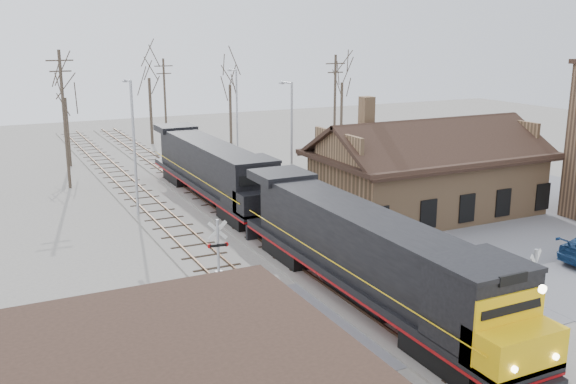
% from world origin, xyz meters
% --- Properties ---
extents(ground, '(140.00, 140.00, 0.00)m').
position_xyz_m(ground, '(0.00, 0.00, 0.00)').
color(ground, gray).
rests_on(ground, ground).
extents(road, '(60.00, 9.00, 0.03)m').
position_xyz_m(road, '(0.00, 0.00, 0.01)').
color(road, slate).
rests_on(road, ground).
extents(track_main, '(3.40, 90.00, 0.24)m').
position_xyz_m(track_main, '(0.00, 15.00, 0.07)').
color(track_main, gray).
rests_on(track_main, ground).
extents(track_siding, '(3.40, 90.00, 0.24)m').
position_xyz_m(track_siding, '(-4.50, 15.00, 0.07)').
color(track_siding, gray).
rests_on(track_siding, ground).
extents(depot, '(15.20, 9.31, 7.90)m').
position_xyz_m(depot, '(11.99, 12.00, 2.41)').
color(depot, '#9F7852').
rests_on(depot, ground).
extents(locomotive_lead, '(2.99, 20.01, 4.44)m').
position_xyz_m(locomotive_lead, '(0.00, 0.60, 2.33)').
color(locomotive_lead, black).
rests_on(locomotive_lead, ground).
extents(locomotive_trailing, '(2.99, 20.01, 4.20)m').
position_xyz_m(locomotive_trailing, '(0.00, 20.89, 2.33)').
color(locomotive_trailing, black).
rests_on(locomotive_trailing, ground).
extents(crossbuck_near, '(1.12, 0.54, 4.14)m').
position_xyz_m(crossbuck_near, '(3.21, -5.47, 1.94)').
color(crossbuck_near, '#A5A8AD').
rests_on(crossbuck_near, ground).
extents(crossbuck_far, '(1.02, 0.27, 3.56)m').
position_xyz_m(crossbuck_far, '(-5.39, 5.29, 1.70)').
color(crossbuck_far, '#A5A8AD').
rests_on(crossbuck_far, ground).
extents(streetlight_a, '(0.25, 2.04, 9.02)m').
position_xyz_m(streetlight_a, '(-5.81, 19.76, 5.05)').
color(streetlight_a, '#A5A8AD').
rests_on(streetlight_a, ground).
extents(streetlight_b, '(0.25, 2.04, 8.43)m').
position_xyz_m(streetlight_b, '(6.02, 20.56, 4.75)').
color(streetlight_b, '#A5A8AD').
rests_on(streetlight_b, ground).
extents(streetlight_c, '(0.25, 2.04, 8.69)m').
position_xyz_m(streetlight_c, '(6.84, 33.45, 4.88)').
color(streetlight_c, '#A5A8AD').
rests_on(streetlight_c, ground).
extents(utility_pole_a, '(2.00, 0.24, 10.68)m').
position_xyz_m(utility_pole_a, '(-8.69, 30.09, 5.57)').
color(utility_pole_a, '#382D23').
rests_on(utility_pole_a, ground).
extents(utility_pole_b, '(2.00, 0.24, 9.21)m').
position_xyz_m(utility_pole_b, '(3.95, 47.06, 4.82)').
color(utility_pole_b, '#382D23').
rests_on(utility_pole_b, ground).
extents(utility_pole_c, '(2.00, 0.24, 9.94)m').
position_xyz_m(utility_pole_c, '(15.38, 30.14, 5.20)').
color(utility_pole_c, '#382D23').
rests_on(utility_pole_c, ground).
extents(tree_b, '(4.16, 4.16, 10.19)m').
position_xyz_m(tree_b, '(-7.44, 38.92, 7.25)').
color(tree_b, '#382D23').
rests_on(tree_b, ground).
extents(tree_c, '(4.77, 4.77, 11.69)m').
position_xyz_m(tree_c, '(2.43, 47.48, 8.33)').
color(tree_c, '#382D23').
rests_on(tree_c, ground).
extents(tree_d, '(4.28, 4.28, 10.47)m').
position_xyz_m(tree_d, '(10.28, 43.85, 7.46)').
color(tree_d, '#382D23').
rests_on(tree_d, ground).
extents(tree_e, '(4.31, 4.31, 10.56)m').
position_xyz_m(tree_e, '(22.48, 40.71, 7.52)').
color(tree_e, '#382D23').
rests_on(tree_e, ground).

